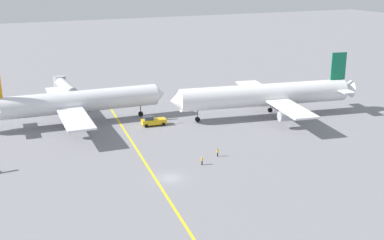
{
  "coord_description": "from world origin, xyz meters",
  "views": [
    {
      "loc": [
        -31.5,
        -82.89,
        39.02
      ],
      "look_at": [
        13.77,
        21.34,
        4.0
      ],
      "focal_mm": 46.78,
      "sensor_mm": 36.0,
      "label": 1
    }
  ],
  "objects": [
    {
      "name": "taxiway_stripe",
      "position": [
        -1.95,
        10.0,
        0.0
      ],
      "size": [
        11.47,
        119.54,
        0.01
      ],
      "primitive_type": "cube",
      "rotation": [
        0.0,
        0.0,
        -0.09
      ],
      "color": "yellow",
      "rests_on": "ground"
    },
    {
      "name": "ground_plane",
      "position": [
        0.0,
        0.0,
        0.0
      ],
      "size": [
        600.0,
        600.0,
        0.0
      ],
      "primitive_type": "plane",
      "color": "gray"
    },
    {
      "name": "ground_crew_wing_walker_right",
      "position": [
        8.34,
        3.71,
        0.91
      ],
      "size": [
        0.36,
        0.5,
        1.75
      ],
      "color": "black",
      "rests_on": "ground"
    },
    {
      "name": "jet_bridge",
      "position": [
        -8.11,
        68.08,
        4.3
      ],
      "size": [
        4.48,
        18.97,
        6.08
      ],
      "color": "#B7B7BC",
      "rests_on": "ground"
    },
    {
      "name": "pushback_tug",
      "position": [
        7.9,
        32.8,
        1.22
      ],
      "size": [
        9.52,
        3.21,
        2.89
      ],
      "color": "gold",
      "rests_on": "ground"
    },
    {
      "name": "ground_crew_marshaller_foreground",
      "position": [
        13.4,
        6.75,
        0.91
      ],
      "size": [
        0.36,
        0.36,
        1.74
      ],
      "color": "black",
      "rests_on": "ground"
    },
    {
      "name": "airliner_being_pushed",
      "position": [
        38.49,
        28.46,
        5.95
      ],
      "size": [
        52.21,
        41.11,
        16.57
      ],
      "color": "white",
      "rests_on": "ground"
    },
    {
      "name": "airliner_at_gate_left",
      "position": [
        -9.94,
        42.64,
        5.63
      ],
      "size": [
        48.27,
        43.54,
        16.4
      ],
      "color": "silver",
      "rests_on": "ground"
    }
  ]
}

